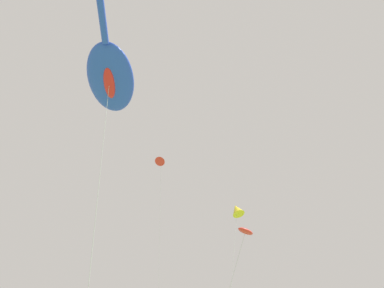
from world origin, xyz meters
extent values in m
ellipsoid|color=blue|center=(-2.84, 11.59, 18.22)|extent=(5.82, 5.89, 1.10)
ellipsoid|color=red|center=(-2.84, 11.59, 17.73)|extent=(2.12, 2.18, 0.40)
cylinder|color=#B2B2B7|center=(-1.15, 12.02, 8.84)|extent=(3.41, 0.89, 17.68)
cone|color=red|center=(8.65, 19.13, 23.25)|extent=(1.68, 1.45, 1.40)
cylinder|color=#B2B2B7|center=(10.37, 19.96, 11.63)|extent=(3.46, 1.67, 23.26)
ellipsoid|color=red|center=(8.04, 9.43, 10.94)|extent=(1.27, 0.89, 0.53)
cone|color=yellow|center=(12.18, 12.39, 15.72)|extent=(1.41, 1.54, 1.20)
camera|label=1|loc=(-7.39, 0.48, 1.59)|focal=27.52mm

